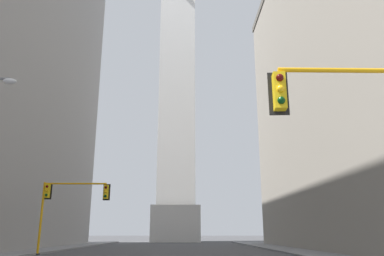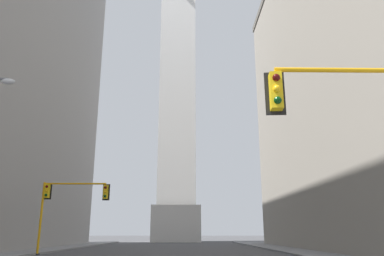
% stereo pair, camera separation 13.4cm
% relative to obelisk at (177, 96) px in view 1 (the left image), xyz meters
% --- Properties ---
extents(obelisk, '(8.80, 8.80, 59.53)m').
position_rel_obelisk_xyz_m(obelisk, '(0.00, 0.00, 0.00)').
color(obelisk, silver).
rests_on(obelisk, ground_plane).
extents(traffic_light_mid_left, '(5.53, 0.51, 5.63)m').
position_rel_obelisk_xyz_m(traffic_light_mid_left, '(-8.04, -40.41, -23.94)').
color(traffic_light_mid_left, orange).
rests_on(traffic_light_mid_left, ground_plane).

